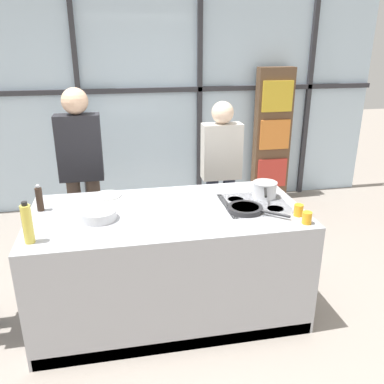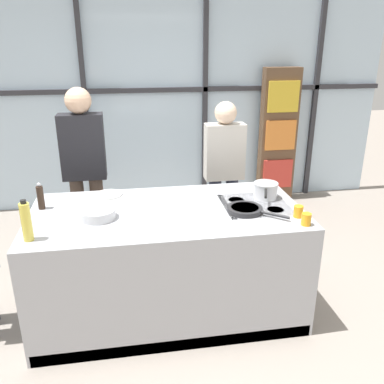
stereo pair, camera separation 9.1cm
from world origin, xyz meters
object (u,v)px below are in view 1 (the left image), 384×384
object	(u,v)px
frying_pan	(246,209)
juice_glass_near	(307,218)
juice_glass_far	(299,210)
white_plate	(107,195)
mixing_bowl	(98,215)
oil_bottle	(27,224)
spectator_far_left	(81,166)
spectator_center_left	(221,168)
saucepan	(265,189)
pepper_grinder	(39,199)

from	to	relation	value
frying_pan	juice_glass_near	xyz separation A→B (m)	(0.36, -0.30, 0.02)
juice_glass_far	white_plate	bearing A→B (deg)	154.20
mixing_bowl	oil_bottle	bearing A→B (deg)	-147.23
spectator_far_left	spectator_center_left	size ratio (longest dim) A/B	1.10
saucepan	mixing_bowl	bearing A→B (deg)	-171.93
mixing_bowl	juice_glass_far	size ratio (longest dim) A/B	2.94
juice_glass_far	saucepan	bearing A→B (deg)	105.84
mixing_bowl	oil_bottle	xyz separation A→B (m)	(-0.43, -0.28, 0.10)
frying_pan	juice_glass_near	distance (m)	0.47
mixing_bowl	spectator_center_left	bearing A→B (deg)	41.56
spectator_center_left	mixing_bowl	xyz separation A→B (m)	(-1.22, -1.08, 0.04)
white_plate	juice_glass_far	bearing A→B (deg)	-25.80
mixing_bowl	oil_bottle	size ratio (longest dim) A/B	0.91
white_plate	oil_bottle	distance (m)	0.91
frying_pan	oil_bottle	size ratio (longest dim) A/B	1.45
white_plate	juice_glass_far	size ratio (longest dim) A/B	2.62
saucepan	white_plate	size ratio (longest dim) A/B	1.55
oil_bottle	juice_glass_near	xyz separation A→B (m)	(1.91, -0.08, -0.09)
spectator_center_left	juice_glass_far	distance (m)	1.32
spectator_far_left	juice_glass_far	xyz separation A→B (m)	(1.65, -1.30, -0.05)
mixing_bowl	juice_glass_near	distance (m)	1.52
oil_bottle	white_plate	bearing A→B (deg)	56.37
white_plate	juice_glass_near	world-z (taller)	juice_glass_near
pepper_grinder	juice_glass_far	size ratio (longest dim) A/B	2.43
spectator_far_left	juice_glass_far	distance (m)	2.10
frying_pan	juice_glass_far	world-z (taller)	juice_glass_far
spectator_far_left	juice_glass_far	bearing A→B (deg)	141.88
frying_pan	oil_bottle	bearing A→B (deg)	-171.93
saucepan	pepper_grinder	distance (m)	1.80
spectator_center_left	mixing_bowl	bearing A→B (deg)	41.56
spectator_far_left	juice_glass_near	bearing A→B (deg)	139.00
frying_pan	white_plate	distance (m)	1.18
frying_pan	juice_glass_near	size ratio (longest dim) A/B	4.67
oil_bottle	spectator_center_left	bearing A→B (deg)	39.45
frying_pan	saucepan	bearing A→B (deg)	46.13
saucepan	pepper_grinder	world-z (taller)	pepper_grinder
mixing_bowl	frying_pan	bearing A→B (deg)	-3.08
saucepan	juice_glass_near	bearing A→B (deg)	-78.07
spectator_center_left	pepper_grinder	xyz separation A→B (m)	(-1.66, -0.82, 0.10)
mixing_bowl	juice_glass_far	bearing A→B (deg)	-8.35
juice_glass_near	juice_glass_far	distance (m)	0.14
frying_pan	pepper_grinder	world-z (taller)	pepper_grinder
spectator_center_left	juice_glass_near	size ratio (longest dim) A/B	17.84
spectator_far_left	spectator_center_left	xyz separation A→B (m)	(1.40, 0.00, -0.10)
spectator_center_left	mixing_bowl	distance (m)	1.63
spectator_far_left	saucepan	distance (m)	1.78
juice_glass_far	spectator_center_left	bearing A→B (deg)	101.09
frying_pan	saucepan	xyz separation A→B (m)	(0.24, 0.25, 0.05)
frying_pan	white_plate	size ratio (longest dim) A/B	1.78
spectator_far_left	white_plate	world-z (taller)	spectator_far_left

